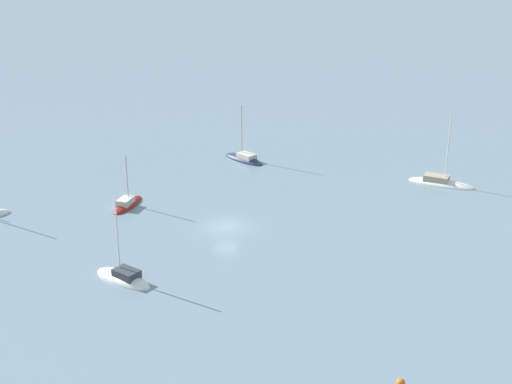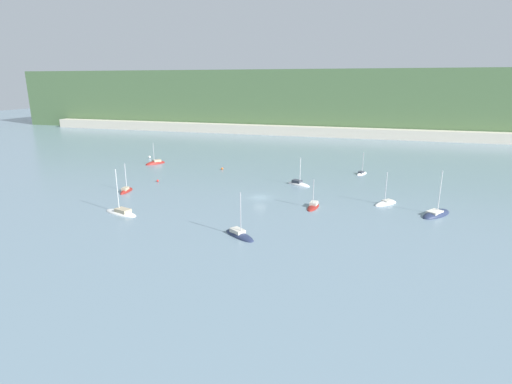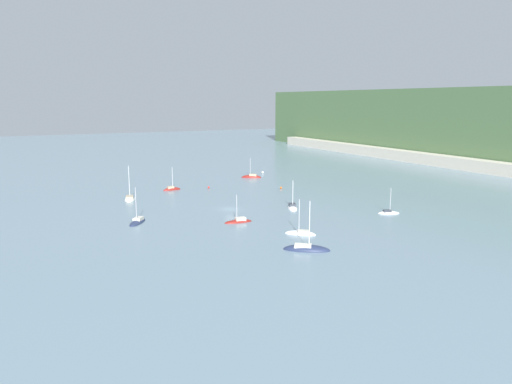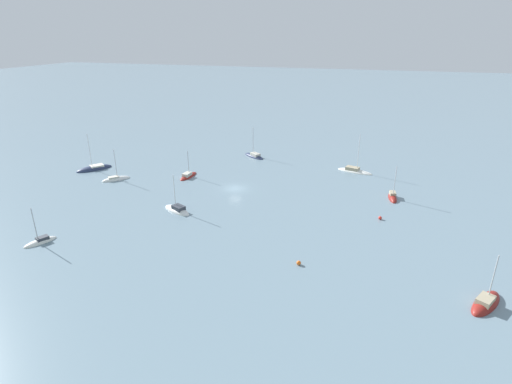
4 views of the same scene
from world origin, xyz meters
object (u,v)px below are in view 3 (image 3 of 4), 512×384
object	(u,v)px
sailboat_3	(172,190)
mooring_buoy_2	(209,187)
sailboat_0	(301,234)
sailboat_7	(238,222)
sailboat_5	(292,208)
sailboat_2	(138,222)
sailboat_4	(306,250)
mooring_buoy_1	(263,172)
sailboat_1	(251,177)
sailboat_8	(389,213)
sailboat_6	(130,199)
mooring_buoy_0	(281,188)

from	to	relation	value
sailboat_3	mooring_buoy_2	size ratio (longest dim) A/B	12.54
sailboat_0	sailboat_7	xyz separation A→B (m)	(-14.48, -6.64, 0.05)
sailboat_3	sailboat_5	size ratio (longest dim) A/B	0.98
sailboat_7	mooring_buoy_2	bearing A→B (deg)	-97.95
sailboat_0	sailboat_2	size ratio (longest dim) A/B	0.91
sailboat_4	sailboat_5	size ratio (longest dim) A/B	1.27
mooring_buoy_1	sailboat_3	bearing A→B (deg)	-65.99
sailboat_1	mooring_buoy_2	size ratio (longest dim) A/B	12.75
sailboat_5	mooring_buoy_2	distance (m)	36.52
sailboat_2	sailboat_0	bearing A→B (deg)	82.47
sailboat_8	sailboat_6	bearing A→B (deg)	163.86
sailboat_5	sailboat_8	distance (m)	22.59
sailboat_4	sailboat_5	xyz separation A→B (m)	(-30.26, 15.55, 0.06)
sailboat_1	mooring_buoy_0	bearing A→B (deg)	115.60
sailboat_4	mooring_buoy_2	bearing A→B (deg)	119.10
sailboat_5	mooring_buoy_1	xyz separation A→B (m)	(-55.45, 21.25, 0.29)
sailboat_1	mooring_buoy_0	distance (m)	23.48
sailboat_3	mooring_buoy_1	xyz separation A→B (m)	(-17.57, 39.45, 0.29)
sailboat_7	mooring_buoy_0	world-z (taller)	sailboat_7
sailboat_5	sailboat_6	distance (m)	43.80
sailboat_3	sailboat_4	world-z (taller)	sailboat_4
sailboat_8	sailboat_7	bearing A→B (deg)	-167.98
mooring_buoy_2	sailboat_5	bearing A→B (deg)	11.78
sailboat_3	mooring_buoy_0	size ratio (longest dim) A/B	11.82
sailboat_7	sailboat_6	bearing A→B (deg)	-61.92
sailboat_0	sailboat_7	size ratio (longest dim) A/B	1.16
sailboat_2	sailboat_7	xyz separation A→B (m)	(9.53, 19.47, 0.01)
sailboat_7	sailboat_8	size ratio (longest dim) A/B	1.00
sailboat_3	sailboat_5	world-z (taller)	sailboat_5
sailboat_2	sailboat_7	size ratio (longest dim) A/B	1.27
mooring_buoy_1	sailboat_8	bearing A→B (deg)	-3.41
sailboat_8	mooring_buoy_2	bearing A→B (deg)	141.50
sailboat_3	sailboat_5	xyz separation A→B (m)	(37.88, 18.20, 0.00)
sailboat_5	sailboat_6	bearing A→B (deg)	-106.98
sailboat_2	sailboat_5	distance (m)	37.11
sailboat_6	mooring_buoy_0	distance (m)	43.97
sailboat_3	mooring_buoy_0	xyz separation A→B (m)	(12.78, 29.50, 0.21)
sailboat_5	mooring_buoy_2	world-z (taller)	sailboat_5
sailboat_2	sailboat_3	world-z (taller)	sailboat_2
sailboat_2	mooring_buoy_0	world-z (taller)	sailboat_2
sailboat_5	mooring_buoy_2	size ratio (longest dim) A/B	12.78
sailboat_8	mooring_buoy_1	bearing A→B (deg)	112.22
sailboat_4	sailboat_1	bearing A→B (deg)	106.00
sailboat_2	sailboat_5	bearing A→B (deg)	120.29
sailboat_0	sailboat_3	world-z (taller)	sailboat_0
sailboat_3	sailboat_7	distance (m)	44.32
sailboat_3	mooring_buoy_2	xyz separation A→B (m)	(2.13, 10.75, 0.19)
sailboat_2	sailboat_3	xyz separation A→B (m)	(-34.78, 18.78, 0.00)
sailboat_1	sailboat_2	world-z (taller)	sailboat_2
sailboat_2	sailboat_7	distance (m)	21.68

